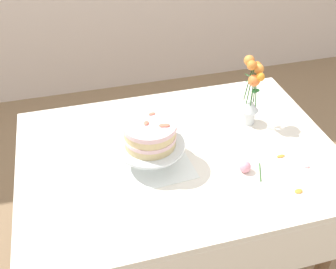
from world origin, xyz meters
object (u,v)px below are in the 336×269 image
at_px(layer_cake, 150,134).
at_px(flower_vase, 252,92).
at_px(cake_stand, 150,147).
at_px(dining_table, 181,172).
at_px(fallen_rose, 245,167).

relative_size(layer_cake, flower_vase, 0.65).
bearing_deg(layer_cake, cake_stand, 163.40).
distance_m(dining_table, fallen_rose, 0.30).
bearing_deg(flower_vase, dining_table, -157.24).
bearing_deg(dining_table, fallen_rose, -34.17).
bearing_deg(cake_stand, layer_cake, -16.60).
bearing_deg(cake_stand, flower_vase, 17.08).
height_order(dining_table, cake_stand, cake_stand).
height_order(layer_cake, fallen_rose, layer_cake).
bearing_deg(cake_stand, dining_table, -0.68).
xyz_separation_m(cake_stand, flower_vase, (0.52, 0.16, 0.09)).
relative_size(dining_table, cake_stand, 4.83).
bearing_deg(layer_cake, flower_vase, 17.08).
xyz_separation_m(layer_cake, fallen_rose, (0.37, -0.16, -0.13)).
bearing_deg(dining_table, layer_cake, 179.33).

